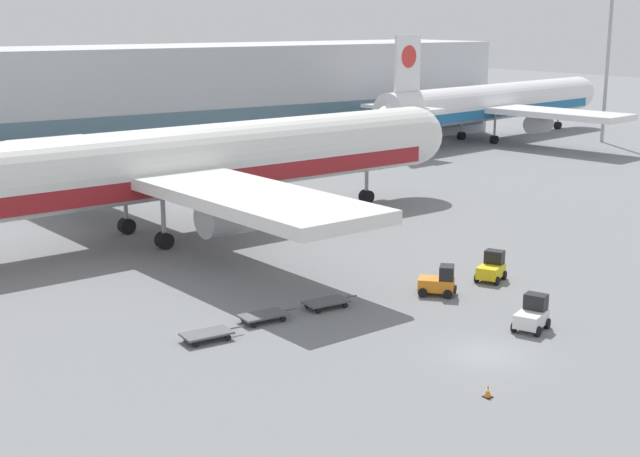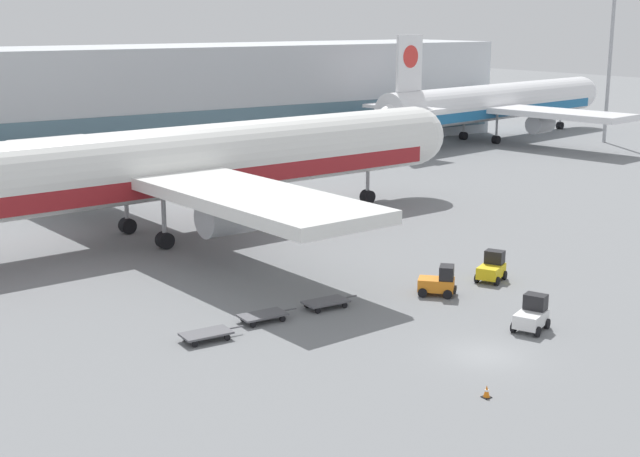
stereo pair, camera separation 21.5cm
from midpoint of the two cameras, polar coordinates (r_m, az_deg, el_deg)
ground_plane at (r=48.96m, az=10.58°, el=-7.96°), size 400.00×400.00×0.00m
terminal_building at (r=122.77m, az=-7.39°, el=8.29°), size 90.00×18.20×14.00m
light_mast at (r=134.79m, az=18.19°, el=11.35°), size 2.80×0.50×25.06m
airplane_main at (r=73.82m, az=-8.88°, el=4.03°), size 58.09×48.42×17.00m
airplane_distant at (r=133.80m, az=11.08°, el=7.84°), size 52.32×44.07×15.40m
baggage_tug_foreground at (r=53.06m, az=13.53°, el=-5.41°), size 2.78×2.36×2.00m
baggage_tug_mid at (r=62.20m, az=11.05°, el=-2.50°), size 2.81×2.45×2.00m
baggage_tug_far at (r=58.39m, az=7.73°, el=-3.41°), size 2.71×2.75×2.00m
baggage_dolly_lead at (r=50.45m, az=-7.16°, el=-6.70°), size 3.73×1.63×0.48m
baggage_dolly_second at (r=53.16m, az=-3.55°, el=-5.57°), size 3.73×1.63×0.48m
baggage_dolly_third at (r=55.47m, az=0.50°, el=-4.72°), size 3.73×1.63×0.48m
traffic_cone_near at (r=43.71m, az=10.76°, el=-10.21°), size 0.40×0.40×0.63m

